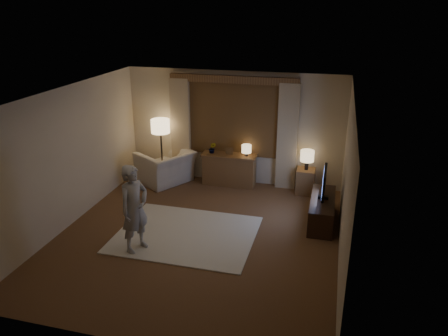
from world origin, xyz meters
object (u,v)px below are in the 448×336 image
(sideboard, at_px, (229,170))
(side_table, at_px, (305,181))
(person, at_px, (134,209))
(armchair, at_px, (166,167))
(tv_stand, at_px, (322,210))

(sideboard, bearing_deg, side_table, -1.63)
(sideboard, distance_m, person, 3.33)
(armchair, bearing_deg, sideboard, 130.56)
(side_table, bearing_deg, person, -129.39)
(armchair, distance_m, tv_stand, 3.83)
(tv_stand, bearing_deg, side_table, 108.21)
(person, bearing_deg, armchair, 35.77)
(sideboard, xyz_separation_m, armchair, (-1.47, -0.24, 0.03))
(sideboard, relative_size, side_table, 2.14)
(sideboard, relative_size, tv_stand, 0.86)
(sideboard, xyz_separation_m, tv_stand, (2.19, -1.35, -0.10))
(side_table, height_order, tv_stand, side_table)
(armchair, xyz_separation_m, person, (0.65, -2.96, 0.41))
(tv_stand, bearing_deg, person, -148.57)
(tv_stand, height_order, person, person)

